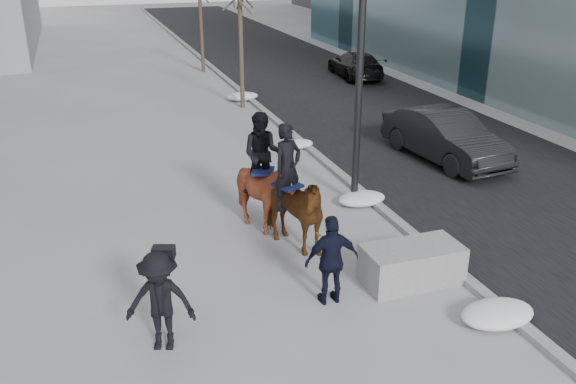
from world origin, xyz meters
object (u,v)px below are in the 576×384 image
object	(u,v)px
planter	(412,264)
car_near	(445,136)
mounted_left	(290,205)
mounted_right	(265,186)

from	to	relation	value
planter	car_near	world-z (taller)	car_near
car_near	mounted_left	world-z (taller)	mounted_left
mounted_left	car_near	bearing A→B (deg)	31.80
planter	mounted_left	bearing A→B (deg)	129.96
car_near	mounted_right	xyz separation A→B (m)	(-6.65, -2.97, 0.36)
planter	car_near	xyz separation A→B (m)	(4.60, 6.11, 0.38)
mounted_left	planter	bearing A→B (deg)	-50.04
planter	mounted_right	world-z (taller)	mounted_right
planter	mounted_right	bearing A→B (deg)	123.13
planter	car_near	distance (m)	7.66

